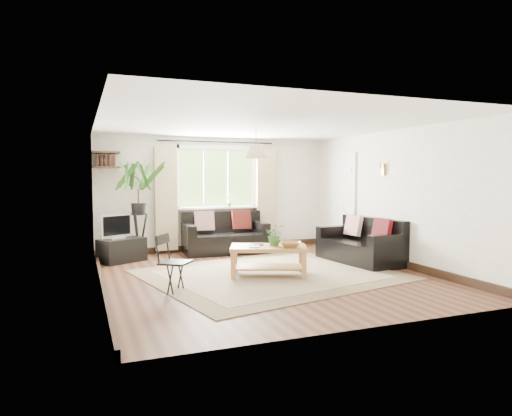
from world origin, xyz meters
name	(u,v)px	position (x,y,z in m)	size (l,w,h in m)	color
floor	(265,275)	(0.00, 0.00, 0.00)	(5.50, 5.50, 0.00)	#331711
ceiling	(265,124)	(0.00, 0.00, 2.40)	(5.50, 5.50, 0.00)	white
wall_back	(216,194)	(0.00, 2.75, 1.20)	(5.00, 0.02, 2.40)	beige
wall_front	(368,213)	(0.00, -2.75, 1.20)	(5.00, 0.02, 2.40)	beige
wall_left	(98,204)	(-2.50, 0.00, 1.20)	(0.02, 5.50, 2.40)	beige
wall_right	(395,198)	(2.50, 0.00, 1.20)	(0.02, 5.50, 2.40)	beige
rug	(270,274)	(0.08, -0.03, 0.01)	(3.69, 3.17, 0.02)	#B8AD8E
window	(217,178)	(0.00, 2.71, 1.55)	(2.50, 0.16, 2.16)	white
door	(342,203)	(2.47, 1.70, 1.00)	(0.06, 0.96, 2.06)	silver
corner_shelf	(106,160)	(-2.25, 2.50, 1.89)	(0.50, 0.50, 0.34)	black
pendant_lamp	(256,148)	(0.00, 0.40, 2.05)	(0.36, 0.36, 0.54)	beige
wall_sconce	(382,167)	(2.43, 0.30, 1.74)	(0.12, 0.12, 0.28)	beige
sofa_back	(225,234)	(0.04, 2.27, 0.40)	(1.69, 0.85, 0.80)	black
sofa_right	(360,241)	(2.03, 0.36, 0.39)	(0.82, 1.65, 0.78)	black
coffee_table	(268,261)	(0.01, -0.10, 0.24)	(1.18, 0.64, 0.48)	brown
table_plant	(275,235)	(0.13, -0.09, 0.65)	(0.30, 0.26, 0.34)	#2F5F26
bowl	(291,244)	(0.29, -0.33, 0.52)	(0.33, 0.33, 0.08)	olive
book_a	(249,246)	(-0.30, -0.09, 0.49)	(0.16, 0.22, 0.02)	white
book_b	(253,244)	(-0.16, 0.11, 0.49)	(0.16, 0.21, 0.02)	#512320
tv_stand	(122,250)	(-2.04, 2.00, 0.22)	(0.81, 0.46, 0.44)	black
tv	(116,226)	(-2.13, 2.00, 0.67)	(0.62, 0.21, 0.48)	#A5A5AA
palm_stand	(139,210)	(-1.68, 2.33, 0.94)	(0.73, 0.73, 1.87)	black
folding_chair	(175,264)	(-1.55, -0.55, 0.39)	(0.41, 0.41, 0.79)	black
sill_plant	(229,200)	(0.25, 2.63, 1.06)	(0.14, 0.10, 0.27)	#2D6023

